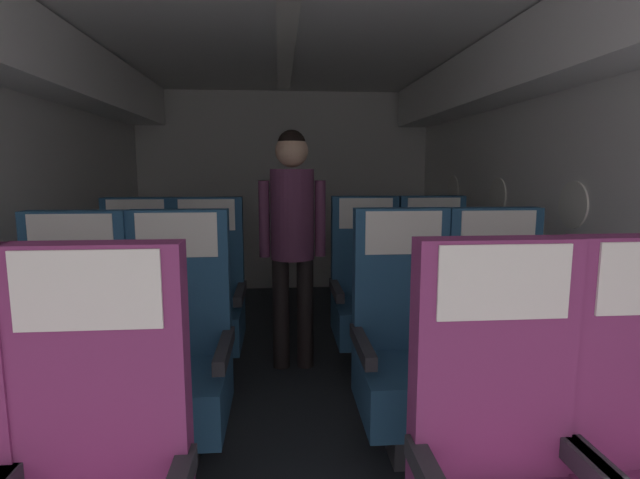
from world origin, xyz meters
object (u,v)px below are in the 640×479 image
at_px(seat_c_left_window, 136,303).
at_px(seat_b_left_aisle, 178,361).
at_px(seat_c_right_window, 367,298).
at_px(flight_attendant, 292,225).
at_px(seat_c_left_aisle, 207,302).
at_px(seat_c_right_aisle, 435,296).
at_px(seat_b_right_window, 406,354).
at_px(seat_b_right_aisle, 501,352).
at_px(seat_b_left_window, 71,366).

bearing_deg(seat_c_left_window, seat_b_left_aisle, -64.80).
height_order(seat_c_right_window, flight_attendant, flight_attendant).
relative_size(seat_c_left_aisle, seat_c_right_aisle, 1.00).
bearing_deg(seat_b_left_aisle, seat_c_right_window, 43.47).
distance_m(seat_b_left_aisle, seat_c_left_aisle, 0.95).
bearing_deg(flight_attendant, seat_b_left_aisle, 50.14).
xyz_separation_m(seat_b_right_window, seat_c_right_aisle, (0.46, 0.97, 0.00)).
height_order(seat_b_right_window, seat_c_left_window, same).
xyz_separation_m(seat_b_right_aisle, seat_c_right_aisle, (0.01, 0.98, 0.00)).
xyz_separation_m(seat_c_left_aisle, seat_c_right_aisle, (1.49, 0.02, 0.00)).
bearing_deg(seat_c_left_aisle, seat_b_right_aisle, -33.01).
height_order(seat_b_right_window, seat_c_right_aisle, same).
bearing_deg(seat_b_left_window, seat_c_right_window, 34.06).
xyz_separation_m(seat_c_left_window, flight_attendant, (0.99, 0.07, 0.48)).
distance_m(seat_b_right_aisle, seat_c_right_window, 1.08).
xyz_separation_m(seat_b_left_aisle, seat_b_right_window, (1.02, -0.00, 0.00)).
distance_m(seat_b_right_aisle, seat_c_left_window, 2.15).
bearing_deg(flight_attendant, seat_c_right_window, 161.56).
bearing_deg(seat_c_left_window, flight_attendant, 3.78).
bearing_deg(seat_b_left_window, flight_attendant, 46.82).
distance_m(seat_b_left_aisle, seat_c_right_window, 1.41).
relative_size(seat_b_right_window, seat_c_left_aisle, 1.00).
height_order(seat_b_right_aisle, seat_c_right_aisle, same).
xyz_separation_m(seat_c_left_window, seat_c_right_aisle, (1.93, 0.01, 0.00)).
relative_size(seat_c_left_window, seat_c_right_aisle, 1.00).
bearing_deg(seat_b_right_window, seat_c_right_aisle, 64.81).
height_order(seat_b_left_aisle, seat_c_left_window, same).
relative_size(seat_c_left_window, seat_c_left_aisle, 1.00).
distance_m(seat_b_left_window, seat_b_right_window, 1.47).
xyz_separation_m(seat_b_left_window, seat_b_right_window, (1.47, 0.02, 0.00)).
relative_size(seat_b_left_window, seat_c_right_window, 1.00).
height_order(seat_c_left_window, seat_c_right_window, same).
distance_m(seat_b_left_window, flight_attendant, 1.51).
height_order(seat_b_right_aisle, seat_c_left_aisle, same).
height_order(seat_c_left_aisle, seat_c_right_window, same).
relative_size(seat_c_left_window, seat_c_right_window, 1.00).
xyz_separation_m(seat_c_left_aisle, flight_attendant, (0.54, 0.08, 0.48)).
relative_size(seat_b_right_aisle, seat_c_right_window, 1.00).
relative_size(seat_b_left_aisle, seat_c_left_window, 1.00).
xyz_separation_m(seat_b_left_window, flight_attendant, (0.98, 1.05, 0.48)).
xyz_separation_m(seat_b_right_aisle, flight_attendant, (-0.93, 1.04, 0.48)).
bearing_deg(seat_c_left_aisle, seat_c_right_window, 1.40).
xyz_separation_m(seat_c_left_window, seat_c_right_window, (1.48, 0.01, 0.00)).
bearing_deg(seat_c_left_window, seat_b_right_aisle, -26.86).
bearing_deg(flight_attendant, seat_b_right_aisle, 119.77).
distance_m(seat_c_left_window, seat_c_right_window, 1.48).
relative_size(seat_b_right_window, seat_c_right_aisle, 1.00).
bearing_deg(seat_b_right_aisle, seat_c_left_aisle, 146.99).
xyz_separation_m(seat_b_right_aisle, seat_c_left_aisle, (-1.48, 0.96, 0.00)).
bearing_deg(seat_b_left_aisle, seat_c_left_window, 115.20).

